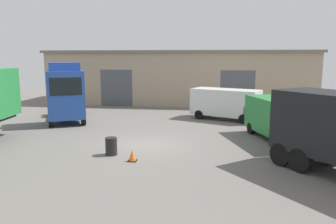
{
  "coord_description": "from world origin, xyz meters",
  "views": [
    {
      "loc": [
        3.63,
        -17.2,
        4.81
      ],
      "look_at": [
        0.99,
        1.73,
        1.6
      ],
      "focal_mm": 35.0,
      "sensor_mm": 36.0,
      "label": 1
    }
  ],
  "objects": [
    {
      "name": "delivery_van_white",
      "position": [
        4.72,
        8.21,
        1.3
      ],
      "size": [
        5.64,
        3.94,
        2.37
      ],
      "rotation": [
        0.0,
        0.0,
        -0.41
      ],
      "color": "silver",
      "rests_on": "ground_plane"
    },
    {
      "name": "oil_drum",
      "position": [
        -1.34,
        -2.0,
        0.44
      ],
      "size": [
        0.58,
        0.58,
        0.88
      ],
      "color": "black",
      "rests_on": "ground_plane"
    },
    {
      "name": "ground_plane",
      "position": [
        0.0,
        0.0,
        0.0
      ],
      "size": [
        60.0,
        60.0,
        0.0
      ],
      "primitive_type": "plane",
      "color": "slate"
    },
    {
      "name": "traffic_cone",
      "position": [
        -0.05,
        -2.84,
        0.25
      ],
      "size": [
        0.4,
        0.4,
        0.55
      ],
      "color": "black",
      "rests_on": "ground_plane"
    },
    {
      "name": "warehouse_building",
      "position": [
        0.0,
        18.06,
        2.74
      ],
      "size": [
        27.13,
        8.62,
        5.47
      ],
      "color": "tan",
      "rests_on": "ground_plane"
    },
    {
      "name": "delivery_van_green",
      "position": [
        7.55,
        1.94,
        1.32
      ],
      "size": [
        3.66,
        5.87,
        2.41
      ],
      "rotation": [
        0.0,
        0.0,
        -1.25
      ],
      "color": "#28843D",
      "rests_on": "ground_plane"
    },
    {
      "name": "tractor_unit_blue",
      "position": [
        -6.97,
        5.15,
        2.1
      ],
      "size": [
        4.99,
        6.63,
        4.44
      ],
      "rotation": [
        0.0,
        0.0,
        -1.11
      ],
      "color": "#2347A3",
      "rests_on": "ground_plane"
    },
    {
      "name": "gravel_pile",
      "position": [
        10.49,
        6.94,
        0.53
      ],
      "size": [
        3.18,
        3.18,
        1.07
      ],
      "color": "#565147",
      "rests_on": "ground_plane"
    }
  ]
}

